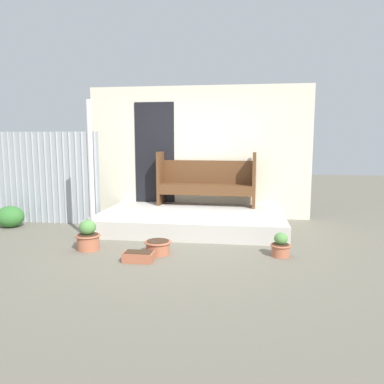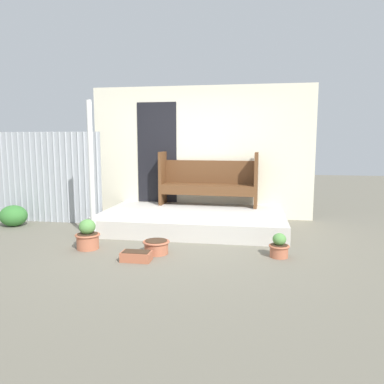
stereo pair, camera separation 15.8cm
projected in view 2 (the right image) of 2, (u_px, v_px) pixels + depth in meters
name	position (u px, v px, depth m)	size (l,w,h in m)	color
ground_plane	(177.00, 242.00, 5.69)	(24.00, 24.00, 0.00)	#706B5B
porch_slab	(192.00, 220.00, 6.62)	(3.20, 1.96, 0.28)	beige
house_wall	(199.00, 153.00, 7.45)	(4.40, 0.08, 2.60)	beige
fence_corrugated	(23.00, 177.00, 7.11)	(3.12, 0.05, 1.70)	#9EA3A8
support_post	(91.00, 172.00, 5.67)	(0.08, 0.08, 2.13)	white
bench	(208.00, 179.00, 7.23)	(1.90, 0.49, 1.04)	brown
flower_pot_left	(88.00, 236.00, 5.33)	(0.35, 0.35, 0.43)	#B76647
flower_pot_middle	(156.00, 246.00, 5.12)	(0.37, 0.37, 0.19)	#B76647
flower_pot_right	(279.00, 247.00, 4.96)	(0.28, 0.28, 0.32)	#B76647
planter_box_rect	(136.00, 256.00, 4.81)	(0.39, 0.21, 0.13)	#B26042
shrub_by_fence	(13.00, 216.00, 6.76)	(0.49, 0.44, 0.38)	#387A33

